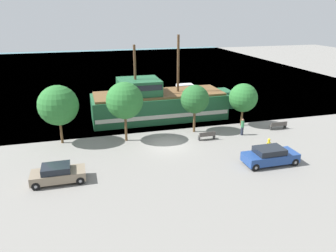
% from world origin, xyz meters
% --- Properties ---
extents(ground_plane, '(160.00, 160.00, 0.00)m').
position_xyz_m(ground_plane, '(0.00, 0.00, 0.00)').
color(ground_plane, gray).
extents(water_surface, '(80.00, 80.00, 0.00)m').
position_xyz_m(water_surface, '(0.00, 44.00, 0.00)').
color(water_surface, teal).
rests_on(water_surface, ground).
extents(pirate_ship, '(16.83, 5.46, 9.61)m').
position_xyz_m(pirate_ship, '(1.16, 8.36, 1.83)').
color(pirate_ship, '#1E5633').
rests_on(pirate_ship, water_surface).
extents(moored_boat_dockside, '(5.69, 1.83, 2.16)m').
position_xyz_m(moored_boat_dockside, '(7.35, 16.07, 0.80)').
color(moored_boat_dockside, '#B7B2A8').
rests_on(moored_boat_dockside, water_surface).
extents(parked_car_curb_front, '(3.93, 1.84, 1.37)m').
position_xyz_m(parked_car_curb_front, '(-9.72, -4.70, 0.68)').
color(parked_car_curb_front, '#7F705B').
rests_on(parked_car_curb_front, ground_plane).
extents(parked_car_curb_mid, '(4.52, 1.93, 1.47)m').
position_xyz_m(parked_car_curb_mid, '(7.18, -6.18, 0.73)').
color(parked_car_curb_mid, navy).
rests_on(parked_car_curb_mid, ground_plane).
extents(fire_hydrant, '(0.42, 0.25, 0.76)m').
position_xyz_m(fire_hydrant, '(9.22, -2.75, 0.41)').
color(fire_hydrant, yellow).
rests_on(fire_hydrant, ground_plane).
extents(bench_promenade_east, '(1.70, 0.45, 0.85)m').
position_xyz_m(bench_promenade_east, '(4.17, 0.29, 0.44)').
color(bench_promenade_east, '#4C4742').
rests_on(bench_promenade_east, ground_plane).
extents(bench_promenade_west, '(1.92, 0.45, 0.85)m').
position_xyz_m(bench_promenade_west, '(12.76, 1.12, 0.45)').
color(bench_promenade_west, '#4C4742').
rests_on(bench_promenade_west, ground_plane).
extents(pedestrian_walking_near, '(0.32, 0.32, 1.76)m').
position_xyz_m(pedestrian_walking_near, '(8.15, 0.57, 0.90)').
color(pedestrian_walking_near, '#232838').
rests_on(pedestrian_walking_near, ground_plane).
extents(tree_row_east, '(3.78, 3.78, 5.67)m').
position_xyz_m(tree_row_east, '(-9.67, 3.27, 3.77)').
color(tree_row_east, brown).
rests_on(tree_row_east, ground_plane).
extents(tree_row_mideast, '(3.54, 3.54, 5.85)m').
position_xyz_m(tree_row_mideast, '(-3.58, 2.23, 4.07)').
color(tree_row_mideast, brown).
rests_on(tree_row_mideast, ground_plane).
extents(tree_row_midwest, '(2.93, 2.93, 5.02)m').
position_xyz_m(tree_row_midwest, '(3.72, 2.81, 3.54)').
color(tree_row_midwest, brown).
rests_on(tree_row_midwest, ground_plane).
extents(tree_row_west, '(3.11, 3.11, 4.73)m').
position_xyz_m(tree_row_west, '(9.51, 3.34, 3.17)').
color(tree_row_west, brown).
rests_on(tree_row_west, ground_plane).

